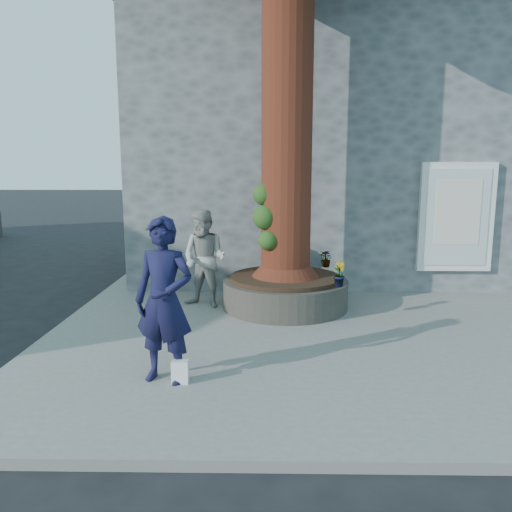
{
  "coord_description": "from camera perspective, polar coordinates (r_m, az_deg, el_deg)",
  "views": [
    {
      "loc": [
        0.4,
        -7.02,
        2.65
      ],
      "look_at": [
        0.27,
        1.07,
        1.25
      ],
      "focal_mm": 35.0,
      "sensor_mm": 36.0,
      "label": 1
    }
  ],
  "objects": [
    {
      "name": "ground",
      "position": [
        7.51,
        -2.25,
        -10.84
      ],
      "size": [
        120.0,
        120.0,
        0.0
      ],
      "primitive_type": "plane",
      "color": "black",
      "rests_on": "ground"
    },
    {
      "name": "pavement",
      "position": [
        8.5,
        8.39,
        -8.03
      ],
      "size": [
        9.0,
        8.0,
        0.12
      ],
      "primitive_type": "cube",
      "color": "slate",
      "rests_on": "ground"
    },
    {
      "name": "yellow_line",
      "position": [
        9.12,
        -21.57,
        -7.75
      ],
      "size": [
        0.1,
        30.0,
        0.01
      ],
      "primitive_type": "cube",
      "color": "yellow",
      "rests_on": "ground"
    },
    {
      "name": "stone_shop",
      "position": [
        14.37,
        9.53,
        11.72
      ],
      "size": [
        10.3,
        8.3,
        6.3
      ],
      "color": "#54585A",
      "rests_on": "ground"
    },
    {
      "name": "planter",
      "position": [
        9.3,
        3.36,
        -4.11
      ],
      "size": [
        2.3,
        2.3,
        0.6
      ],
      "color": "black",
      "rests_on": "pavement"
    },
    {
      "name": "man",
      "position": [
        6.04,
        -10.46,
        -5.03
      ],
      "size": [
        0.82,
        0.64,
        2.0
      ],
      "primitive_type": "imported",
      "rotation": [
        0.0,
        0.0,
        -0.25
      ],
      "color": "#121333",
      "rests_on": "pavement"
    },
    {
      "name": "woman",
      "position": [
        9.27,
        -5.91,
        -0.31
      ],
      "size": [
        1.08,
        0.98,
        1.81
      ],
      "primitive_type": "imported",
      "rotation": [
        0.0,
        0.0,
        -0.42
      ],
      "color": "#999993",
      "rests_on": "pavement"
    },
    {
      "name": "shopping_bag",
      "position": [
        6.2,
        -8.67,
        -12.95
      ],
      "size": [
        0.2,
        0.12,
        0.28
      ],
      "primitive_type": "cube",
      "rotation": [
        0.0,
        0.0,
        0.02
      ],
      "color": "white",
      "rests_on": "pavement"
    },
    {
      "name": "plant_a",
      "position": [
        8.44,
        9.41,
        -2.25
      ],
      "size": [
        0.23,
        0.22,
        0.36
      ],
      "primitive_type": "imported",
      "rotation": [
        0.0,
        0.0,
        0.63
      ],
      "color": "gray",
      "rests_on": "planter"
    },
    {
      "name": "plant_b",
      "position": [
        8.44,
        9.41,
        -2.08
      ],
      "size": [
        0.28,
        0.28,
        0.42
      ],
      "primitive_type": "imported",
      "rotation": [
        0.0,
        0.0,
        1.84
      ],
      "color": "gray",
      "rests_on": "planter"
    },
    {
      "name": "plant_c",
      "position": [
        10.1,
        8.01,
        -0.31
      ],
      "size": [
        0.23,
        0.23,
        0.34
      ],
      "primitive_type": "imported",
      "rotation": [
        0.0,
        0.0,
        3.42
      ],
      "color": "gray",
      "rests_on": "planter"
    },
    {
      "name": "plant_d",
      "position": [
        10.1,
        8.01,
        -0.35
      ],
      "size": [
        0.33,
        0.35,
        0.32
      ],
      "primitive_type": "imported",
      "rotation": [
        0.0,
        0.0,
        4.99
      ],
      "color": "gray",
      "rests_on": "planter"
    }
  ]
}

